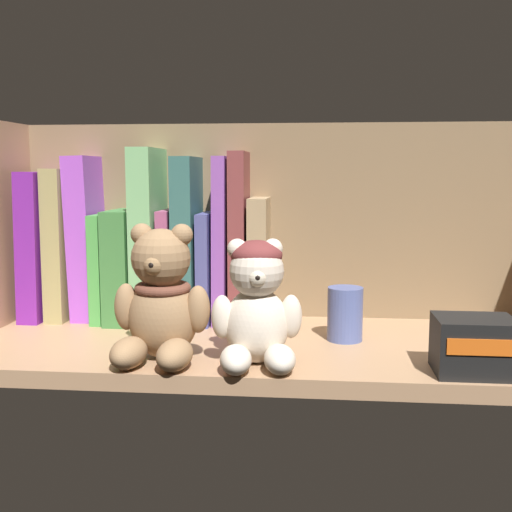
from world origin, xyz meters
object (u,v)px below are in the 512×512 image
(book_4, at_px, (128,264))
(book_7, at_px, (190,239))
(book_2, at_px, (88,238))
(pillar_candle, at_px, (345,314))
(book_8, at_px, (209,266))
(book_5, at_px, (152,235))
(teddy_bear_smaller, at_px, (257,305))
(book_6, at_px, (172,264))
(book_11, at_px, (260,260))
(book_0, at_px, (44,245))
(book_3, at_px, (108,266))
(book_9, at_px, (223,240))
(book_10, at_px, (240,237))
(book_1, at_px, (66,243))
(teddy_bear_larger, at_px, (161,302))
(small_product_box, at_px, (474,346))

(book_4, xyz_separation_m, book_7, (0.09, 0.00, 0.04))
(book_2, bearing_deg, pillar_candle, -14.51)
(book_8, bearing_deg, book_2, -180.00)
(book_5, bearing_deg, teddy_bear_smaller, -50.12)
(book_7, xyz_separation_m, book_8, (0.03, 0.00, -0.04))
(book_6, bearing_deg, book_11, -0.00)
(book_0, distance_m, book_8, 0.25)
(book_3, xyz_separation_m, pillar_candle, (0.34, -0.10, -0.04))
(book_0, distance_m, book_9, 0.27)
(book_2, bearing_deg, book_9, 0.00)
(teddy_bear_smaller, bearing_deg, book_5, 129.88)
(book_8, bearing_deg, book_11, -0.00)
(book_7, relative_size, book_8, 1.50)
(book_5, distance_m, book_7, 0.05)
(book_11, bearing_deg, book_10, 180.00)
(book_1, relative_size, book_5, 0.88)
(book_0, bearing_deg, book_8, 0.00)
(book_0, bearing_deg, book_9, 0.00)
(teddy_bear_larger, xyz_separation_m, pillar_candle, (0.21, 0.10, -0.03))
(book_4, relative_size, book_9, 0.68)
(book_3, distance_m, book_7, 0.13)
(book_5, bearing_deg, book_4, 180.00)
(book_0, distance_m, book_11, 0.32)
(book_11, height_order, pillar_candle, book_11)
(book_2, relative_size, book_7, 1.01)
(book_7, relative_size, book_9, 1.00)
(book_1, relative_size, pillar_candle, 3.18)
(book_7, bearing_deg, book_2, -180.00)
(book_2, height_order, pillar_candle, book_2)
(book_0, relative_size, book_7, 0.91)
(book_1, height_order, teddy_bear_larger, book_1)
(book_7, distance_m, book_8, 0.05)
(book_9, distance_m, teddy_bear_smaller, 0.22)
(teddy_bear_larger, bearing_deg, book_7, 92.12)
(book_4, bearing_deg, book_2, 180.00)
(book_1, xyz_separation_m, pillar_candle, (0.40, -0.10, -0.07))
(book_0, xyz_separation_m, small_product_box, (0.57, -0.22, -0.08))
(book_1, bearing_deg, teddy_bear_smaller, -34.22)
(book_9, relative_size, book_10, 0.97)
(book_6, height_order, book_11, book_11)
(teddy_bear_larger, distance_m, pillar_candle, 0.24)
(book_4, relative_size, book_8, 1.02)
(book_11, xyz_separation_m, teddy_bear_larger, (-0.09, -0.20, -0.02))
(book_1, distance_m, book_3, 0.07)
(book_1, distance_m, teddy_bear_larger, 0.28)
(book_7, relative_size, teddy_bear_smaller, 1.67)
(book_2, bearing_deg, book_7, 0.00)
(pillar_candle, bearing_deg, book_0, 167.64)
(book_3, bearing_deg, teddy_bear_smaller, -40.66)
(book_3, height_order, book_9, book_9)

